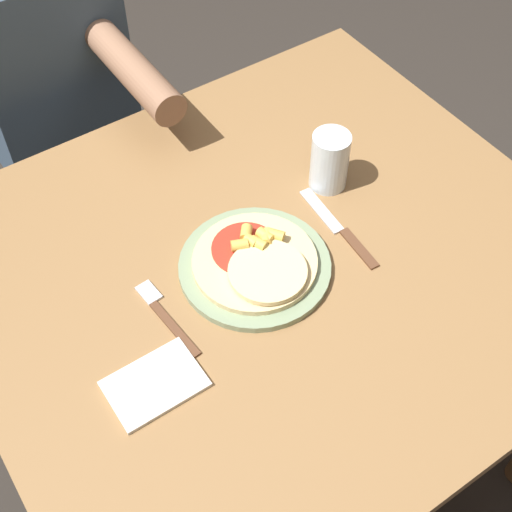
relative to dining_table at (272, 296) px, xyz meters
name	(u,v)px	position (x,y,z in m)	size (l,w,h in m)	color
ground_plane	(268,442)	(0.00, 0.00, -0.66)	(8.00, 8.00, 0.00)	#2D2823
dining_table	(272,296)	(0.00, 0.00, 0.00)	(1.07, 0.97, 0.77)	olive
plate	(256,268)	(-0.04, 0.00, 0.12)	(0.27, 0.27, 0.01)	gray
pizza	(258,262)	(-0.04, -0.01, 0.14)	(0.22, 0.22, 0.04)	#E0C689
fork	(164,314)	(-0.22, 0.01, 0.12)	(0.03, 0.18, 0.00)	brown
knife	(340,229)	(0.14, -0.01, 0.12)	(0.03, 0.22, 0.00)	brown
drinking_glass	(330,161)	(0.19, 0.10, 0.17)	(0.07, 0.07, 0.12)	silver
napkin	(155,384)	(-0.29, -0.10, 0.12)	(0.15, 0.10, 0.01)	silver
person_diner	(56,89)	(-0.10, 0.73, 0.05)	(0.32, 0.52, 1.22)	#2D2D38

